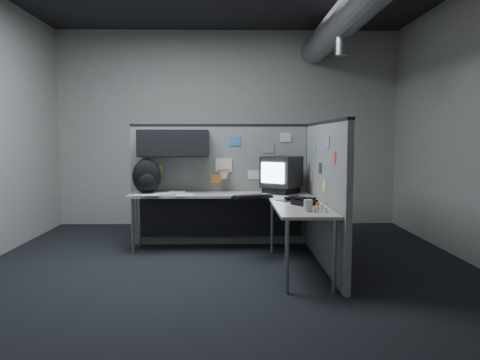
{
  "coord_description": "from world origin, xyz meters",
  "views": [
    {
      "loc": [
        0.04,
        -5.01,
        1.44
      ],
      "look_at": [
        0.15,
        0.35,
        0.96
      ],
      "focal_mm": 35.0,
      "sensor_mm": 36.0,
      "label": 1
    }
  ],
  "objects_px": {
    "monitor": "(281,174)",
    "keyboard": "(252,196)",
    "desk": "(239,206)",
    "backpack": "(147,177)",
    "phone": "(304,201)"
  },
  "relations": [
    {
      "from": "monitor",
      "to": "phone",
      "type": "bearing_deg",
      "value": -92.4
    },
    {
      "from": "desk",
      "to": "keyboard",
      "type": "distance_m",
      "value": 0.29
    },
    {
      "from": "desk",
      "to": "backpack",
      "type": "xyz_separation_m",
      "value": [
        -1.18,
        0.26,
        0.34
      ]
    },
    {
      "from": "backpack",
      "to": "phone",
      "type": "bearing_deg",
      "value": -20.91
    },
    {
      "from": "keyboard",
      "to": "backpack",
      "type": "xyz_separation_m",
      "value": [
        -1.33,
        0.46,
        0.2
      ]
    },
    {
      "from": "keyboard",
      "to": "desk",
      "type": "bearing_deg",
      "value": 143.78
    },
    {
      "from": "desk",
      "to": "backpack",
      "type": "distance_m",
      "value": 1.25
    },
    {
      "from": "desk",
      "to": "keyboard",
      "type": "height_order",
      "value": "keyboard"
    },
    {
      "from": "monitor",
      "to": "keyboard",
      "type": "xyz_separation_m",
      "value": [
        -0.4,
        -0.5,
        -0.23
      ]
    },
    {
      "from": "monitor",
      "to": "phone",
      "type": "xyz_separation_m",
      "value": [
        0.13,
        -1.07,
        -0.21
      ]
    },
    {
      "from": "phone",
      "to": "keyboard",
      "type": "bearing_deg",
      "value": 112.14
    },
    {
      "from": "desk",
      "to": "keyboard",
      "type": "bearing_deg",
      "value": -53.02
    },
    {
      "from": "monitor",
      "to": "backpack",
      "type": "distance_m",
      "value": 1.73
    },
    {
      "from": "monitor",
      "to": "backpack",
      "type": "xyz_separation_m",
      "value": [
        -1.73,
        -0.04,
        -0.03
      ]
    },
    {
      "from": "monitor",
      "to": "keyboard",
      "type": "height_order",
      "value": "monitor"
    }
  ]
}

